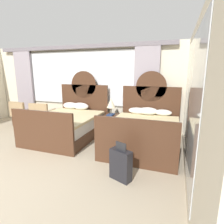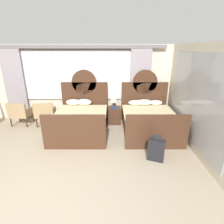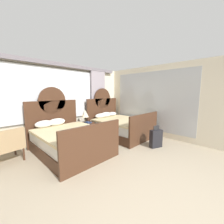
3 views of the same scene
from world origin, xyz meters
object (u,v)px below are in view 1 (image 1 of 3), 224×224
Objects in this scene: bed_near_window at (68,124)px; nightstand_between_beds at (112,124)px; suitcase_on_floor at (121,165)px; armchair_by_window_left at (42,114)px; armchair_by_window_centre at (22,112)px; bed_near_mirror at (144,131)px; book_on_nightstand at (111,115)px; table_lamp_on_nightstand at (111,103)px.

bed_near_window is 3.67× the size of nightstand_between_beds.
bed_near_window reaches higher than suitcase_on_floor.
armchair_by_window_left is 0.86m from armchair_by_window_centre.
bed_near_mirror is 4.40m from armchair_by_window_centre.
book_on_nightstand is 2.42m from suitcase_on_floor.
book_on_nightstand is at bearing 152.04° from bed_near_mirror.
nightstand_between_beds is at bearing -40.16° from table_lamp_on_nightstand.
table_lamp_on_nightstand is 1.86× the size of book_on_nightstand.
book_on_nightstand is 3.29m from armchair_by_window_centre.
bed_near_mirror is 3.55m from armchair_by_window_left.
nightstand_between_beds is at bearing 148.33° from bed_near_mirror.
armchair_by_window_left is at bearing 147.99° from suitcase_on_floor.
nightstand_between_beds is 0.70× the size of armchair_by_window_left.
suitcase_on_floor is (0.97, -2.19, -0.32)m from book_on_nightstand.
bed_near_window is at bearing -20.99° from armchair_by_window_left.
armchair_by_window_centre is (-3.29, -0.16, 0.17)m from nightstand_between_beds.
armchair_by_window_centre is 4.75m from suitcase_on_floor.
armchair_by_window_centre is (-3.28, -0.07, -0.14)m from book_on_nightstand.
table_lamp_on_nightstand is at bearing 4.59° from armchair_by_window_left.
armchair_by_window_centre is at bearing -178.75° from book_on_nightstand.
armchair_by_window_centre is at bearing -177.20° from nightstand_between_beds.
armchair_by_window_centre reaches higher than book_on_nightstand.
bed_near_mirror is 1.25m from book_on_nightstand.
bed_near_mirror reaches higher than armchair_by_window_left.
bed_near_window is 2.60m from suitcase_on_floor.
table_lamp_on_nightstand is at bearing 104.03° from book_on_nightstand.
bed_near_window is at bearing 141.94° from suitcase_on_floor.
suitcase_on_floor is at bearing -94.35° from bed_near_mirror.
bed_near_window reaches higher than book_on_nightstand.
bed_near_mirror is 3.67× the size of nightstand_between_beds.
suitcase_on_floor is (4.25, -2.12, -0.18)m from armchair_by_window_centre.
suitcase_on_floor is at bearing -32.01° from armchair_by_window_left.
bed_near_mirror is at bearing -8.23° from armchair_by_window_left.
book_on_nightstand is at bearing 1.25° from armchair_by_window_centre.
suitcase_on_floor is (0.96, -2.28, -0.01)m from nightstand_between_beds.
suitcase_on_floor reaches higher than nightstand_between_beds.
table_lamp_on_nightstand reaches higher than armchair_by_window_centre.
nightstand_between_beds is 2.47m from suitcase_on_floor.
table_lamp_on_nightstand is 0.57× the size of armchair_by_window_left.
nightstand_between_beds is at bearing 3.77° from armchair_by_window_left.
bed_near_window reaches higher than armchair_by_window_centre.
bed_near_window is at bearing -179.83° from bed_near_mirror.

